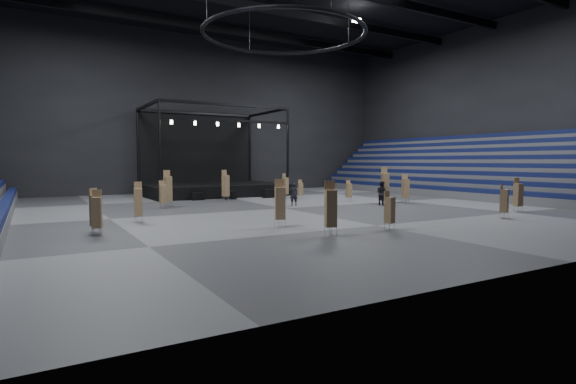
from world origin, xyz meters
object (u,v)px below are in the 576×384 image
chair_stack_1 (138,202)px  chair_stack_0 (168,188)px  flight_case_mid (230,195)px  chair_stack_13 (95,210)px  stage (210,181)px  chair_stack_2 (163,194)px  chair_stack_14 (97,212)px  chair_stack_7 (518,194)px  chair_stack_4 (300,189)px  man_center (294,194)px  flight_case_right (270,193)px  chair_stack_5 (349,190)px  chair_stack_8 (331,207)px  chair_stack_11 (285,185)px  chair_stack_3 (405,188)px  flight_case_left (198,196)px  chair_stack_6 (280,202)px  chair_stack_9 (385,186)px  chair_stack_10 (389,209)px  chair_stack_15 (504,200)px  crew_member (382,193)px  chair_stack_12 (226,185)px

chair_stack_1 → chair_stack_0: bearing=76.5°
flight_case_mid → chair_stack_13: 20.18m
stage → chair_stack_2: 14.16m
chair_stack_2 → chair_stack_13: bearing=-122.2°
chair_stack_2 → chair_stack_14: 12.43m
chair_stack_1 → chair_stack_7: chair_stack_7 is taller
chair_stack_0 → chair_stack_4: (12.77, 0.90, -0.51)m
flight_case_mid → man_center: size_ratio=0.63×
flight_case_right → chair_stack_5: (4.22, -7.17, 0.59)m
chair_stack_8 → chair_stack_11: (8.87, 20.00, -0.15)m
chair_stack_3 → chair_stack_11: (-6.44, 9.48, -0.08)m
flight_case_right → chair_stack_13: (-17.58, -14.73, 0.73)m
chair_stack_8 → man_center: 14.77m
flight_case_left → chair_stack_11: chair_stack_11 is taller
chair_stack_6 → chair_stack_1: bearing=158.8°
chair_stack_3 → chair_stack_14: size_ratio=1.12×
chair_stack_0 → chair_stack_11: (12.05, 2.51, -0.25)m
chair_stack_1 → chair_stack_14: 4.59m
chair_stack_3 → chair_stack_9: (-2.32, 0.01, 0.26)m
flight_case_left → chair_stack_11: bearing=-14.6°
chair_stack_8 → chair_stack_10: bearing=21.4°
stage → chair_stack_11: size_ratio=5.84×
chair_stack_8 → chair_stack_13: chair_stack_8 is taller
chair_stack_11 → chair_stack_7: bearing=-86.8°
flight_case_left → chair_stack_15: bearing=-60.3°
flight_case_mid → chair_stack_6: 18.47m
chair_stack_2 → chair_stack_5: chair_stack_2 is taller
flight_case_left → chair_stack_10: (2.98, -22.11, 0.72)m
chair_stack_4 → crew_member: size_ratio=0.94×
chair_stack_5 → chair_stack_10: 16.38m
chair_stack_1 → chair_stack_12: bearing=59.7°
chair_stack_5 → chair_stack_15: 14.21m
chair_stack_1 → chair_stack_6: bearing=-29.9°
chair_stack_2 → chair_stack_10: chair_stack_2 is taller
flight_case_mid → chair_stack_9: chair_stack_9 is taller
flight_case_right → chair_stack_12: 5.40m
chair_stack_3 → flight_case_mid: bearing=158.1°
flight_case_right → chair_stack_6: 19.66m
flight_case_right → chair_stack_8: (-7.83, -21.31, 0.96)m
chair_stack_6 → crew_member: size_ratio=1.34×
stage → flight_case_left: bearing=-119.1°
chair_stack_14 → crew_member: size_ratio=1.14×
stage → flight_case_left: stage is taller
stage → flight_case_right: stage is taller
chair_stack_0 → chair_stack_14: chair_stack_0 is taller
chair_stack_2 → chair_stack_14: (-5.97, -10.90, 0.04)m
chair_stack_4 → man_center: bearing=-112.7°
flight_case_right → chair_stack_2: chair_stack_2 is taller
chair_stack_12 → crew_member: size_ratio=1.44×
flight_case_right → chair_stack_1: (-14.92, -11.93, 0.81)m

